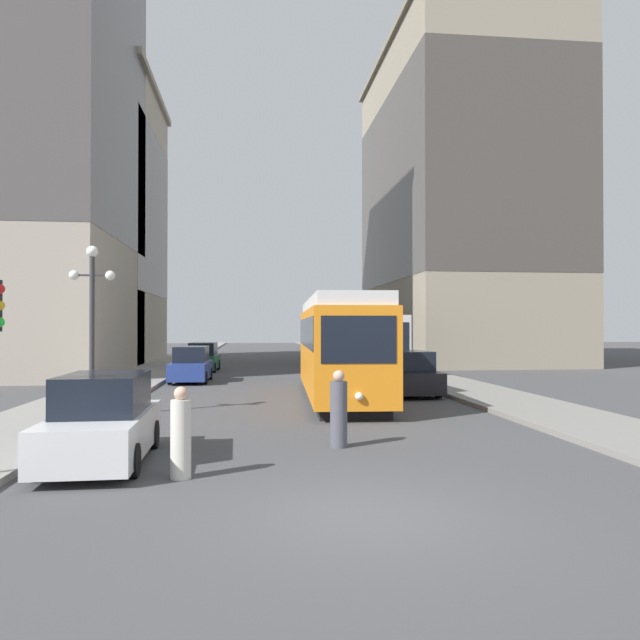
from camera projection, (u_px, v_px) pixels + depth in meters
ground_plane at (365, 516)px, 9.10m from camera, size 200.00×200.00×0.00m
sidewalk_left at (173, 362)px, 47.98m from camera, size 3.42×120.00×0.15m
sidewalk_right at (368, 361)px, 49.71m from camera, size 3.42×120.00×0.15m
streetcar at (339, 345)px, 23.87m from camera, size 3.19×12.43×3.89m
transit_bus at (362, 341)px, 38.39m from camera, size 2.98×12.95×3.45m
parked_car_left_near at (203, 358)px, 38.99m from camera, size 2.02×4.71×1.82m
parked_car_left_mid at (191, 365)px, 31.32m from camera, size 1.97×4.53×1.82m
parked_car_right_far at (407, 374)px, 25.42m from camera, size 2.06×4.56×1.82m
parked_car_left_far at (103, 421)px, 12.71m from camera, size 1.97×4.58×1.82m
pedestrian_crossing_near at (181, 436)px, 11.33m from camera, size 0.38×0.38×1.70m
pedestrian_crossing_far at (339, 411)px, 14.29m from camera, size 0.40×0.40×1.80m
lamp_post_left_near at (92, 302)px, 19.16m from camera, size 1.41×0.36×5.20m
building_left_corner at (34, 98)px, 36.82m from camera, size 11.06×15.95×32.18m
building_left_midblock at (87, 220)px, 48.88m from camera, size 11.22×15.47×22.08m
building_right_corner at (458, 200)px, 51.39m from camera, size 12.76×23.17×26.23m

